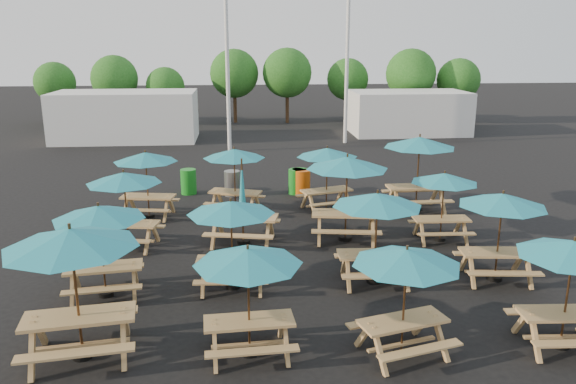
{
  "coord_description": "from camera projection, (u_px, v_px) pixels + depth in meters",
  "views": [
    {
      "loc": [
        -1.43,
        -15.17,
        5.63
      ],
      "look_at": [
        0.0,
        1.5,
        1.1
      ],
      "focal_mm": 35.0,
      "sensor_mm": 36.0,
      "label": 1
    }
  ],
  "objects": [
    {
      "name": "waste_bin_4",
      "position": [
        296.0,
        181.0,
        21.21
      ],
      "size": [
        0.59,
        0.59,
        0.94
      ],
      "primitive_type": "cylinder",
      "color": "#17831E",
      "rests_on": "ground"
    },
    {
      "name": "tree_0",
      "position": [
        55.0,
        83.0,
        38.55
      ],
      "size": [
        2.8,
        2.8,
        4.24
      ],
      "color": "#382314",
      "rests_on": "ground"
    },
    {
      "name": "tree_5",
      "position": [
        348.0,
        79.0,
        39.64
      ],
      "size": [
        2.94,
        2.94,
        4.45
      ],
      "color": "#382314",
      "rests_on": "ground"
    },
    {
      "name": "tree_1",
      "position": [
        115.0,
        79.0,
        37.53
      ],
      "size": [
        3.11,
        3.11,
        4.72
      ],
      "color": "#382314",
      "rests_on": "ground"
    },
    {
      "name": "picnic_unit_0",
      "position": [
        71.0,
        245.0,
        9.76
      ],
      "size": [
        2.66,
        2.66,
        2.51
      ],
      "rotation": [
        0.0,
        0.0,
        0.14
      ],
      "color": "tan",
      "rests_on": "ground"
    },
    {
      "name": "picnic_unit_6",
      "position": [
        243.0,
        209.0,
        15.81
      ],
      "size": [
        2.25,
        2.06,
        2.49
      ],
      "rotation": [
        0.0,
        0.0,
        -0.2
      ],
      "color": "tan",
      "rests_on": "ground"
    },
    {
      "name": "picnic_unit_1",
      "position": [
        99.0,
        217.0,
        12.31
      ],
      "size": [
        2.27,
        2.27,
        2.16
      ],
      "rotation": [
        0.0,
        0.0,
        0.13
      ],
      "color": "tan",
      "rests_on": "ground"
    },
    {
      "name": "picnic_unit_2",
      "position": [
        124.0,
        182.0,
        15.29
      ],
      "size": [
        2.39,
        2.39,
        2.19
      ],
      "rotation": [
        0.0,
        0.0,
        -0.18
      ],
      "color": "tan",
      "rests_on": "ground"
    },
    {
      "name": "waste_bin_2",
      "position": [
        300.0,
        181.0,
        21.26
      ],
      "size": [
        0.59,
        0.59,
        0.94
      ],
      "primitive_type": "cylinder",
      "color": "#17831E",
      "rests_on": "ground"
    },
    {
      "name": "picnic_unit_7",
      "position": [
        234.0,
        157.0,
        18.52
      ],
      "size": [
        2.62,
        2.62,
        2.2
      ],
      "rotation": [
        0.0,
        0.0,
        -0.33
      ],
      "color": "tan",
      "rests_on": "ground"
    },
    {
      "name": "tree_2",
      "position": [
        165.0,
        87.0,
        37.71
      ],
      "size": [
        2.59,
        2.59,
        3.93
      ],
      "color": "#382314",
      "rests_on": "ground"
    },
    {
      "name": "waste_bin_0",
      "position": [
        189.0,
        182.0,
        21.2
      ],
      "size": [
        0.59,
        0.59,
        0.94
      ],
      "primitive_type": "cylinder",
      "color": "#17831E",
      "rests_on": "ground"
    },
    {
      "name": "picnic_unit_13",
      "position": [
        502.0,
        204.0,
        13.15
      ],
      "size": [
        2.26,
        2.26,
        2.2
      ],
      "rotation": [
        0.0,
        0.0,
        -0.1
      ],
      "color": "tan",
      "rests_on": "ground"
    },
    {
      "name": "tree_6",
      "position": [
        411.0,
        74.0,
        38.14
      ],
      "size": [
        3.38,
        3.38,
        5.13
      ],
      "color": "#382314",
      "rests_on": "ground"
    },
    {
      "name": "mast_0",
      "position": [
        227.0,
        33.0,
        27.9
      ],
      "size": [
        0.2,
        0.2,
        12.0
      ],
      "primitive_type": "cylinder",
      "color": "silver",
      "rests_on": "ground"
    },
    {
      "name": "tree_3",
      "position": [
        234.0,
        74.0,
        38.91
      ],
      "size": [
        3.36,
        3.36,
        5.09
      ],
      "color": "#382314",
      "rests_on": "ground"
    },
    {
      "name": "picnic_unit_8",
      "position": [
        406.0,
        263.0,
        9.95
      ],
      "size": [
        2.42,
        2.42,
        2.09
      ],
      "rotation": [
        0.0,
        0.0,
        0.27
      ],
      "color": "tan",
      "rests_on": "ground"
    },
    {
      "name": "picnic_unit_5",
      "position": [
        231.0,
        212.0,
        12.71
      ],
      "size": [
        2.12,
        2.12,
        2.14
      ],
      "rotation": [
        0.0,
        0.0,
        -0.06
      ],
      "color": "tan",
      "rests_on": "ground"
    },
    {
      "name": "event_tent_1",
      "position": [
        408.0,
        112.0,
        34.85
      ],
      "size": [
        7.0,
        4.0,
        2.6
      ],
      "primitive_type": "cube",
      "color": "silver",
      "rests_on": "ground"
    },
    {
      "name": "ground",
      "position": [
        292.0,
        242.0,
        16.17
      ],
      "size": [
        120.0,
        120.0,
        0.0
      ],
      "primitive_type": "plane",
      "color": "black",
      "rests_on": "ground"
    },
    {
      "name": "waste_bin_1",
      "position": [
        232.0,
        183.0,
        20.93
      ],
      "size": [
        0.59,
        0.59,
        0.94
      ],
      "primitive_type": "cylinder",
      "color": "gray",
      "rests_on": "ground"
    },
    {
      "name": "picnic_unit_11",
      "position": [
        327.0,
        156.0,
        18.75
      ],
      "size": [
        2.55,
        2.55,
        2.19
      ],
      "rotation": [
        0.0,
        0.0,
        0.29
      ],
      "color": "tan",
      "rests_on": "ground"
    },
    {
      "name": "mast_1",
      "position": [
        348.0,
        33.0,
        30.37
      ],
      "size": [
        0.2,
        0.2,
        12.0
      ],
      "primitive_type": "cylinder",
      "color": "silver",
      "rests_on": "ground"
    },
    {
      "name": "waste_bin_3",
      "position": [
        302.0,
        182.0,
        21.06
      ],
      "size": [
        0.59,
        0.59,
        0.94
      ],
      "primitive_type": "cylinder",
      "color": "#CC520C",
      "rests_on": "ground"
    },
    {
      "name": "tree_7",
      "position": [
        459.0,
        80.0,
        38.56
      ],
      "size": [
        2.95,
        2.95,
        4.48
      ],
      "color": "#382314",
      "rests_on": "ground"
    },
    {
      "name": "picnic_unit_3",
      "position": [
        146.0,
        160.0,
        18.0
      ],
      "size": [
        2.36,
        2.36,
        2.19
      ],
      "rotation": [
        0.0,
        0.0,
        -0.16
      ],
      "color": "tan",
      "rests_on": "ground"
    },
    {
      "name": "picnic_unit_9",
      "position": [
        377.0,
        205.0,
        12.99
      ],
      "size": [
        2.19,
        2.19,
        2.25
      ],
      "rotation": [
        0.0,
        0.0,
        -0.04
      ],
      "color": "tan",
      "rests_on": "ground"
    },
    {
      "name": "picnic_unit_4",
      "position": [
        248.0,
        262.0,
        9.94
      ],
      "size": [
        2.1,
        2.1,
        2.1
      ],
      "rotation": [
        0.0,
        0.0,
        0.07
      ],
      "color": "tan",
      "rests_on": "ground"
    },
    {
      "name": "picnic_unit_15",
      "position": [
        419.0,
        146.0,
        18.67
      ],
      "size": [
        2.46,
        2.46,
        2.56
      ],
      "rotation": [
        0.0,
        0.0,
        0.02
      ],
      "color": "tan",
      "rests_on": "ground"
    },
    {
      "name": "event_tent_0",
      "position": [
        126.0,
        116.0,
        32.46
      ],
      "size": [
        8.0,
        4.0,
        2.8
      ],
      "primitive_type": "cube",
      "color": "silver",
      "rests_on": "ground"
    },
    {
      "name": "picnic_unit_12",
      "position": [
        573.0,
        254.0,
        10.18
      ],
      "size": [
        2.14,
        2.14,
        2.15
      ],
      "rotation": [
        0.0,
        0.0,
        -0.06
      ],
      "color": "tan",
      "rests_on": "ground"
    },
    {
      "name": "picnic_unit_10",
      "position": [
        347.0,
        167.0,
        15.81
      ],
      "size": [
        2.66,
        2.66,
        2.49
      ],
      "rotation": [
        0.0,
        0.0,
        -0.15
      ],
      "color": "tan",
      "rests_on": "ground"
    },
    {
      "name": "picnic_unit_14",
      "position": [
        444.0,
        182.0,
        15.88
      ],
      "size": [
        1.97,
        1.97,
        2.03
      ],
      "rotation": [
        0.0,
        0.0,
        -0.04
      ],
      "color": "tan",
      "rests_on": "ground"
    },
    {
      "name": "tree_4",
      "position": [
        287.0,
        73.0,
        38.76
      ],
      "size": [
        3.41,
        3.41,
        5.17
      ],
      "color": "#382314",
      "rests_on": "ground"
    }
  ]
}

